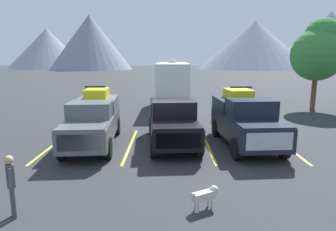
{
  "coord_description": "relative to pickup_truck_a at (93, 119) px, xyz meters",
  "views": [
    {
      "loc": [
        -0.04,
        -12.95,
        4.05
      ],
      "look_at": [
        0.0,
        1.64,
        1.2
      ],
      "focal_mm": 32.61,
      "sensor_mm": 36.0,
      "label": 1
    }
  ],
  "objects": [
    {
      "name": "lot_stripe_a",
      "position": [
        -1.86,
        -0.24,
        -1.19
      ],
      "size": [
        0.12,
        5.5,
        0.01
      ],
      "primitive_type": "cube",
      "color": "gold",
      "rests_on": "ground"
    },
    {
      "name": "lot_stripe_c",
      "position": [
        5.28,
        -0.24,
        -1.19
      ],
      "size": [
        0.12,
        5.5,
        0.01
      ],
      "primitive_type": "cube",
      "color": "gold",
      "rests_on": "ground"
    },
    {
      "name": "pickup_truck_a",
      "position": [
        0.0,
        0.0,
        0.0
      ],
      "size": [
        2.4,
        5.88,
        2.64
      ],
      "color": "#595B60",
      "rests_on": "ground"
    },
    {
      "name": "tree_a",
      "position": [
        14.62,
        9.26,
        3.26
      ],
      "size": [
        3.84,
        3.84,
        6.82
      ],
      "color": "brown",
      "rests_on": "ground"
    },
    {
      "name": "camper_trailer_a",
      "position": [
        3.79,
        9.76,
        0.82
      ],
      "size": [
        2.4,
        7.85,
        3.82
      ],
      "color": "white",
      "rests_on": "ground"
    },
    {
      "name": "person_a",
      "position": [
        -0.49,
        -6.66,
        -0.25
      ],
      "size": [
        0.28,
        0.33,
        1.65
      ],
      "color": "#3F3F42",
      "rests_on": "ground"
    },
    {
      "name": "pickup_truck_c",
      "position": [
        6.99,
        -0.15,
        0.02
      ],
      "size": [
        2.51,
        5.47,
        2.64
      ],
      "color": "black",
      "rests_on": "ground"
    },
    {
      "name": "lot_stripe_b",
      "position": [
        1.71,
        -0.24,
        -1.19
      ],
      "size": [
        0.12,
        5.5,
        0.01
      ],
      "primitive_type": "cube",
      "color": "gold",
      "rests_on": "ground"
    },
    {
      "name": "dog",
      "position": [
        4.48,
        -6.23,
        -0.8
      ],
      "size": [
        0.81,
        0.55,
        0.6
      ],
      "color": "beige",
      "rests_on": "ground"
    },
    {
      "name": "lot_stripe_d",
      "position": [
        8.85,
        -0.24,
        -1.19
      ],
      "size": [
        0.12,
        5.5,
        0.01
      ],
      "primitive_type": "cube",
      "color": "gold",
      "rests_on": "ground"
    },
    {
      "name": "mountain_ridge",
      "position": [
        22.06,
        86.07,
        6.84
      ],
      "size": [
        122.64,
        39.61,
        17.71
      ],
      "color": "gray",
      "rests_on": "ground"
    },
    {
      "name": "pickup_truck_b",
      "position": [
        3.65,
        -0.02,
        -0.09
      ],
      "size": [
        2.44,
        5.42,
        2.15
      ],
      "color": "black",
      "rests_on": "ground"
    },
    {
      "name": "ground_plane",
      "position": [
        3.49,
        -0.88,
        -1.2
      ],
      "size": [
        240.0,
        240.0,
        0.0
      ],
      "primitive_type": "plane",
      "color": "#2D3033"
    }
  ]
}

